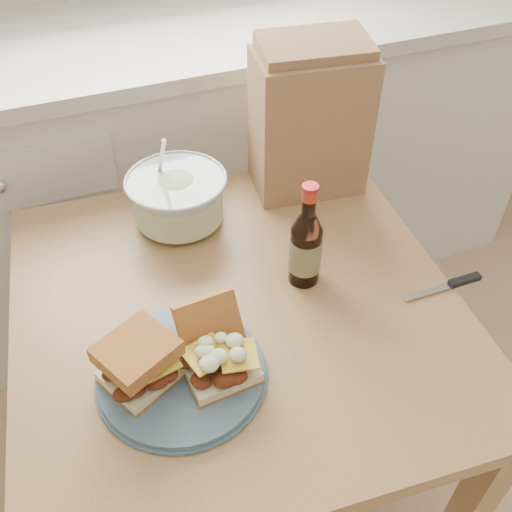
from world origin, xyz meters
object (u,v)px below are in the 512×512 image
object	(u,v)px
coleslaw_bowl	(178,200)
beer_bottle	(306,246)
paper_bag	(309,124)
dining_table	(238,337)
plate	(182,373)

from	to	relation	value
coleslaw_bowl	beer_bottle	size ratio (longest dim) A/B	0.96
beer_bottle	paper_bag	world-z (taller)	paper_bag
dining_table	coleslaw_bowl	xyz separation A→B (m)	(-0.03, 0.29, 0.16)
dining_table	plate	size ratio (longest dim) A/B	3.21
beer_bottle	paper_bag	distance (m)	0.34
paper_bag	coleslaw_bowl	bearing A→B (deg)	-167.17
beer_bottle	dining_table	bearing A→B (deg)	-157.26
dining_table	coleslaw_bowl	distance (m)	0.33
beer_bottle	paper_bag	bearing A→B (deg)	81.36
coleslaw_bowl	paper_bag	bearing A→B (deg)	4.84
dining_table	paper_bag	xyz separation A→B (m)	(0.30, 0.32, 0.27)
plate	paper_bag	xyz separation A→B (m)	(0.44, 0.44, 0.16)
coleslaw_bowl	beer_bottle	xyz separation A→B (m)	(0.18, -0.27, 0.03)
coleslaw_bowl	beer_bottle	bearing A→B (deg)	-56.21
plate	coleslaw_bowl	xyz separation A→B (m)	(0.12, 0.42, 0.05)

